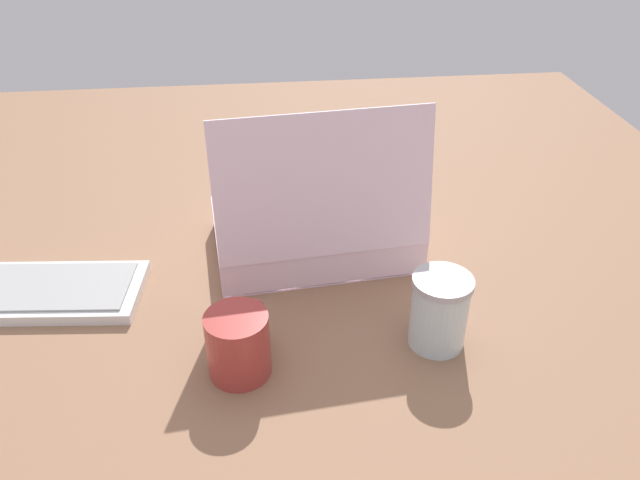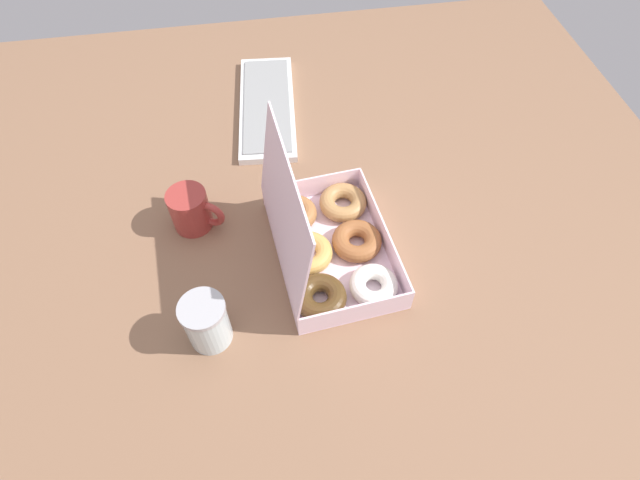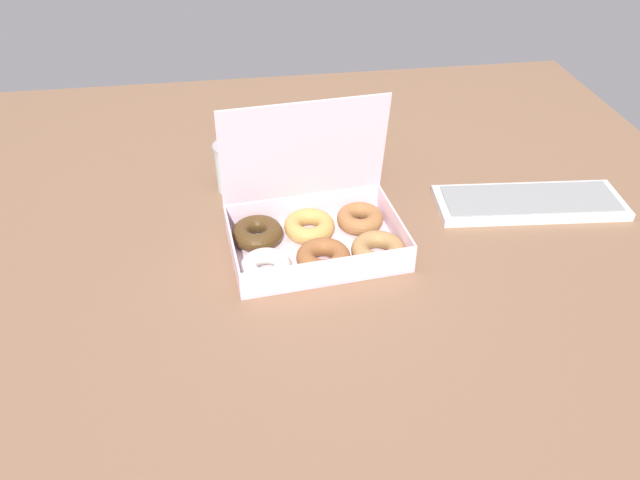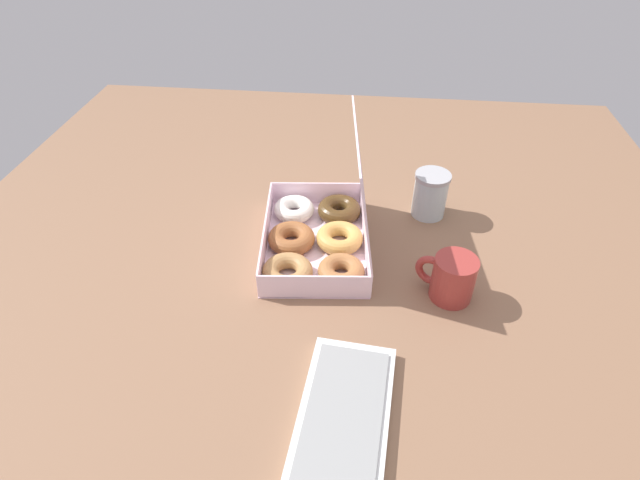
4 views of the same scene
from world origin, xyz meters
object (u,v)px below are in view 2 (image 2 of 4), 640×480
(donut_box, at_px, (328,244))
(glass_jar, at_px, (207,322))
(coffee_mug, at_px, (192,210))
(keyboard, at_px, (267,106))

(donut_box, height_order, glass_jar, donut_box)
(donut_box, height_order, coffee_mug, donut_box)
(donut_box, xyz_separation_m, glass_jar, (-0.15, 0.25, 0.02))
(coffee_mug, bearing_deg, keyboard, -28.49)
(donut_box, height_order, keyboard, donut_box)
(donut_box, distance_m, glass_jar, 0.30)
(glass_jar, bearing_deg, donut_box, -58.91)
(glass_jar, bearing_deg, keyboard, -15.04)
(keyboard, relative_size, glass_jar, 3.75)
(donut_box, relative_size, glass_jar, 3.30)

